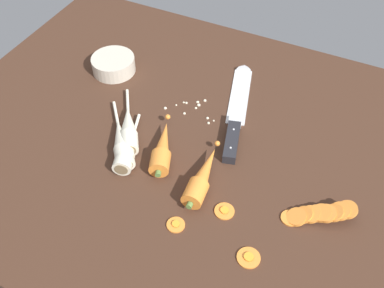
% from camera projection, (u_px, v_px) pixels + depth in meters
% --- Properties ---
extents(ground_plane, '(1.20, 0.90, 0.04)m').
position_uv_depth(ground_plane, '(196.00, 149.00, 1.03)').
color(ground_plane, '#42281C').
extents(chefs_knife, '(0.13, 0.34, 0.04)m').
position_uv_depth(chefs_knife, '(238.00, 106.00, 1.09)').
color(chefs_knife, silver).
rests_on(chefs_knife, ground_plane).
extents(whole_carrot, '(0.09, 0.17, 0.04)m').
position_uv_depth(whole_carrot, '(162.00, 148.00, 0.98)').
color(whole_carrot, orange).
rests_on(whole_carrot, ground_plane).
extents(whole_carrot_second, '(0.05, 0.19, 0.04)m').
position_uv_depth(whole_carrot_second, '(202.00, 177.00, 0.93)').
color(whole_carrot_second, orange).
rests_on(whole_carrot_second, ground_plane).
extents(parsnip_front, '(0.15, 0.18, 0.04)m').
position_uv_depth(parsnip_front, '(122.00, 142.00, 0.99)').
color(parsnip_front, silver).
rests_on(parsnip_front, ground_plane).
extents(parsnip_mid_left, '(0.13, 0.19, 0.04)m').
position_uv_depth(parsnip_mid_left, '(128.00, 128.00, 1.02)').
color(parsnip_mid_left, silver).
rests_on(parsnip_mid_left, ground_plane).
extents(parsnip_mid_right, '(0.08, 0.17, 0.04)m').
position_uv_depth(parsnip_mid_right, '(127.00, 150.00, 0.98)').
color(parsnip_mid_right, silver).
rests_on(parsnip_mid_right, ground_plane).
extents(carrot_slice_stack, '(0.13, 0.09, 0.04)m').
position_uv_depth(carrot_slice_stack, '(319.00, 214.00, 0.87)').
color(carrot_slice_stack, orange).
rests_on(carrot_slice_stack, ground_plane).
extents(carrot_slice_stray_near, '(0.04, 0.04, 0.01)m').
position_uv_depth(carrot_slice_stray_near, '(176.00, 224.00, 0.87)').
color(carrot_slice_stray_near, orange).
rests_on(carrot_slice_stray_near, ground_plane).
extents(carrot_slice_stray_mid, '(0.04, 0.04, 0.01)m').
position_uv_depth(carrot_slice_stray_mid, '(249.00, 257.00, 0.82)').
color(carrot_slice_stray_mid, orange).
rests_on(carrot_slice_stray_mid, ground_plane).
extents(carrot_slice_stray_far, '(0.04, 0.04, 0.01)m').
position_uv_depth(carrot_slice_stray_far, '(224.00, 211.00, 0.89)').
color(carrot_slice_stray_far, orange).
rests_on(carrot_slice_stray_far, ground_plane).
extents(prep_bowl, '(0.11, 0.11, 0.04)m').
position_uv_depth(prep_bowl, '(113.00, 64.00, 1.18)').
color(prep_bowl, beige).
rests_on(prep_bowl, ground_plane).
extents(mince_crumbs, '(0.19, 0.09, 0.01)m').
position_uv_depth(mince_crumbs, '(203.00, 112.00, 1.08)').
color(mince_crumbs, beige).
rests_on(mince_crumbs, ground_plane).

